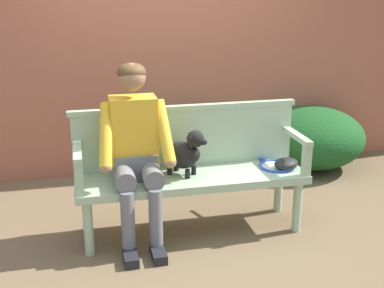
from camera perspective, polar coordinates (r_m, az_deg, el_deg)
The scene contains 12 objects.
ground_plane at distance 4.03m, azimuth 0.00°, elevation -9.91°, with size 40.00×40.00×0.00m, color brown.
brick_garden_fence at distance 5.12m, azimuth -4.04°, elevation 12.00°, with size 8.00×0.30×2.71m, color #9E5642.
hedge_bush_mid_left at distance 5.43m, azimuth 13.51°, elevation 0.75°, with size 1.14×1.08×0.65m, color #194C1E.
hedge_bush_mid_right at distance 5.00m, azimuth -0.27°, elevation -0.09°, with size 1.06×0.83×0.67m, color #286B2D.
garden_bench at distance 3.85m, azimuth 0.00°, elevation -4.42°, with size 1.78×0.50×0.48m.
bench_backrest at distance 3.95m, azimuth -0.72°, elevation 1.01°, with size 1.82×0.06×0.50m.
bench_armrest_left_end at distance 3.59m, azimuth -12.99°, elevation -2.10°, with size 0.06×0.50×0.28m.
bench_armrest_right_end at distance 3.95m, azimuth 12.36°, elevation -0.20°, with size 0.06×0.50×0.28m.
person_seated at distance 3.66m, azimuth -6.54°, elevation -0.27°, with size 0.56×0.65×1.35m.
dog_on_bench at distance 3.76m, azimuth -0.78°, elevation -0.96°, with size 0.34×0.32×0.37m.
tennis_racket at distance 4.06m, azimuth 9.47°, elevation -2.37°, with size 0.37×0.58×0.03m.
baseball_glove at distance 4.00m, azimuth 10.78°, elevation -2.24°, with size 0.22×0.17×0.09m, color black.
Camera 1 is at (-0.81, -3.47, 1.88)m, focal length 46.33 mm.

